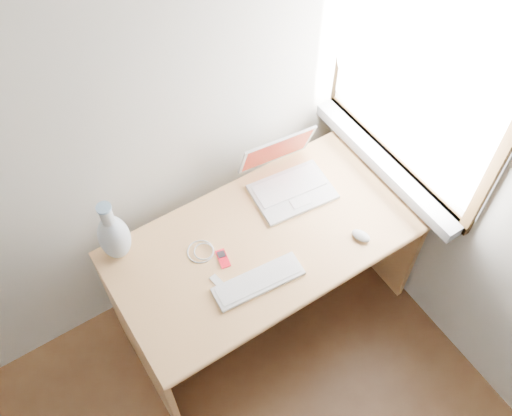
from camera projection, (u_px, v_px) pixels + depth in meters
window at (410, 80)px, 2.27m from camera, size 0.11×0.99×1.10m
desk at (257, 248)px, 2.70m from camera, size 1.38×0.69×0.73m
laptop at (287, 179)px, 2.61m from camera, size 0.38×0.33×0.24m
external_keyboard at (258, 281)px, 2.35m from camera, size 0.39×0.15×0.02m
mouse at (361, 236)px, 2.47m from camera, size 0.08×0.10×0.03m
ipod at (223, 259)px, 2.42m from camera, size 0.06×0.10×0.01m
cable_coil at (201, 251)px, 2.44m from camera, size 0.15×0.15×0.01m
remote at (219, 283)px, 2.35m from camera, size 0.04×0.09×0.01m
vase at (114, 236)px, 2.33m from camera, size 0.13×0.13×0.34m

